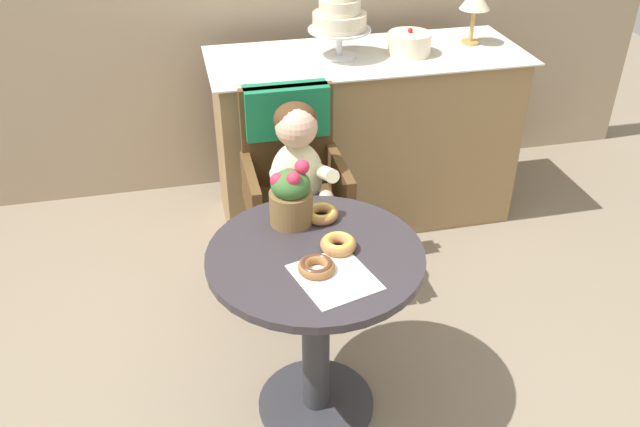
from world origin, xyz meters
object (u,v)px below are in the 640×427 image
at_px(donut_side, 339,244).
at_px(tiered_cake_stand, 340,16).
at_px(donut_front, 321,213).
at_px(flower_vase, 291,195).
at_px(table_lamp, 475,0).
at_px(cafe_table, 316,302).
at_px(wicker_chair, 292,163).
at_px(donut_mid, 316,266).
at_px(seated_child, 299,173).
at_px(round_layer_cake, 409,43).

xyz_separation_m(donut_side, tiered_cake_stand, (0.33, 1.30, 0.36)).
distance_m(donut_front, flower_vase, 0.14).
xyz_separation_m(tiered_cake_stand, table_lamp, (0.70, 0.04, 0.02)).
height_order(tiered_cake_stand, table_lamp, tiered_cake_stand).
xyz_separation_m(cafe_table, table_lamp, (1.11, 1.34, 0.61)).
xyz_separation_m(wicker_chair, flower_vase, (-0.11, -0.57, 0.19)).
bearing_deg(flower_vase, donut_mid, -85.66).
relative_size(cafe_table, donut_mid, 6.08).
bearing_deg(donut_front, donut_mid, -105.83).
height_order(donut_front, table_lamp, table_lamp).
distance_m(donut_mid, table_lamp, 1.87).
relative_size(donut_front, donut_side, 1.01).
relative_size(seated_child, table_lamp, 2.55).
bearing_deg(tiered_cake_stand, cafe_table, -107.40).
bearing_deg(cafe_table, wicker_chair, 85.10).
height_order(donut_mid, table_lamp, table_lamp).
height_order(cafe_table, flower_vase, flower_vase).
height_order(donut_front, donut_mid, donut_front).
distance_m(seated_child, donut_mid, 0.72).
bearing_deg(donut_front, cafe_table, -108.40).
height_order(wicker_chair, seated_child, seated_child).
bearing_deg(wicker_chair, round_layer_cake, 42.50).
height_order(wicker_chair, donut_side, wicker_chair).
height_order(flower_vase, tiered_cake_stand, tiered_cake_stand).
distance_m(seated_child, donut_front, 0.42).
relative_size(donut_side, flower_vase, 0.51).
distance_m(wicker_chair, donut_front, 0.58).
distance_m(donut_front, round_layer_cake, 1.29).
xyz_separation_m(donut_front, flower_vase, (-0.11, 0.00, 0.08)).
bearing_deg(cafe_table, flower_vase, 101.78).
distance_m(cafe_table, tiered_cake_stand, 1.48).
relative_size(wicker_chair, donut_front, 7.95).
bearing_deg(seated_child, cafe_table, -96.14).
xyz_separation_m(seated_child, donut_front, (-0.00, -0.42, 0.06)).
bearing_deg(donut_side, tiered_cake_stand, 75.79).
xyz_separation_m(donut_front, donut_side, (0.01, -0.20, 0.00)).
height_order(seated_child, tiered_cake_stand, tiered_cake_stand).
height_order(donut_mid, donut_side, donut_side).
height_order(donut_front, round_layer_cake, round_layer_cake).
relative_size(cafe_table, flower_vase, 3.05).
distance_m(flower_vase, round_layer_cake, 1.34).
distance_m(wicker_chair, donut_side, 0.78).
bearing_deg(table_lamp, wicker_chair, -150.94).
distance_m(wicker_chair, table_lamp, 1.28).
distance_m(donut_mid, tiered_cake_stand, 1.51).
bearing_deg(donut_front, seated_child, 89.85).
relative_size(wicker_chair, seated_child, 1.31).
relative_size(donut_front, flower_vase, 0.51).
distance_m(seated_child, donut_side, 0.62).
distance_m(donut_mid, round_layer_cake, 1.58).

